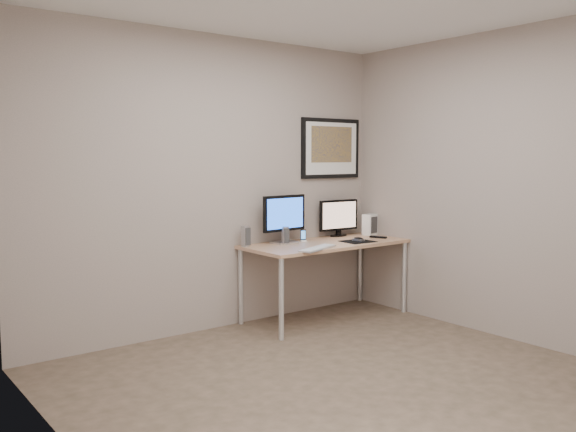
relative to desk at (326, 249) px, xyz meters
name	(u,v)px	position (x,y,z in m)	size (l,w,h in m)	color
floor	(345,383)	(-1.00, -1.35, -0.66)	(3.60, 3.60, 0.00)	#473D2C
room	(304,142)	(-1.00, -0.90, 0.98)	(3.60, 3.60, 3.60)	white
desk	(326,249)	(0.00, 0.00, 0.00)	(1.60, 0.70, 0.73)	#AF7F55
framed_art	(331,148)	(0.35, 0.33, 0.96)	(0.75, 0.04, 0.60)	black
monitor_large	(284,217)	(-0.34, 0.20, 0.32)	(0.50, 0.18, 0.45)	#B0B0B5
monitor_tv	(339,217)	(0.39, 0.25, 0.26)	(0.47, 0.12, 0.37)	black
speaker_left	(245,236)	(-0.75, 0.24, 0.16)	(0.08, 0.08, 0.19)	#B0B0B5
speaker_right	(285,235)	(-0.38, 0.14, 0.15)	(0.07, 0.07, 0.16)	#B0B0B5
phone_dock	(303,235)	(-0.13, 0.18, 0.12)	(0.05, 0.05, 0.12)	black
keyboard	(318,248)	(-0.34, -0.28, 0.07)	(0.48, 0.13, 0.02)	#B9B9BD
mousepad	(358,241)	(0.27, -0.15, 0.07)	(0.29, 0.26, 0.00)	black
mouse	(358,239)	(0.30, -0.13, 0.09)	(0.06, 0.11, 0.04)	black
remote	(378,237)	(0.62, -0.09, 0.08)	(0.05, 0.17, 0.02)	black
fan_unit	(370,225)	(0.72, 0.13, 0.17)	(0.14, 0.10, 0.22)	white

